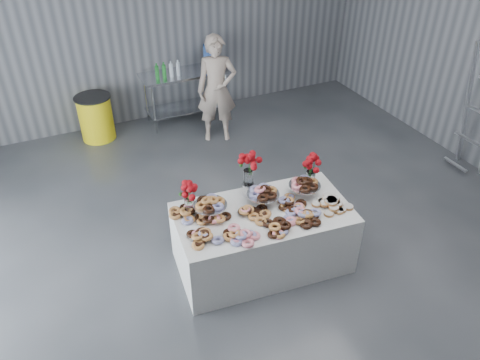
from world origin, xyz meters
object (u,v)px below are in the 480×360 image
object	(u,v)px
person	(217,89)
stepladder	(479,111)
trash_barrel	(96,118)
display_table	(263,238)
water_jug	(211,53)
prep_table	(186,88)

from	to	relation	value
person	stepladder	bearing A→B (deg)	-20.35
person	trash_barrel	world-z (taller)	person
display_table	stepladder	size ratio (longest dim) A/B	0.98
display_table	person	distance (m)	3.08
water_jug	stepladder	bearing A→B (deg)	-50.23
display_table	prep_table	bearing A→B (deg)	83.53
stepladder	display_table	bearing A→B (deg)	-172.08
prep_table	water_jug	size ratio (longest dim) A/B	2.71
display_table	trash_barrel	bearing A→B (deg)	106.87
water_jug	trash_barrel	xyz separation A→B (m)	(-2.07, 0.00, -0.77)
prep_table	person	size ratio (longest dim) A/B	0.87
water_jug	person	size ratio (longest dim) A/B	0.32
stepladder	water_jug	bearing A→B (deg)	129.77
prep_table	person	bearing A→B (deg)	-72.95
display_table	water_jug	xyz separation A→B (m)	(0.93, 3.78, 0.77)
display_table	prep_table	xyz separation A→B (m)	(0.43, 3.78, 0.24)
person	stepladder	distance (m)	3.85
prep_table	person	xyz separation A→B (m)	(0.25, -0.82, 0.24)
display_table	stepladder	world-z (taller)	stepladder
display_table	water_jug	distance (m)	3.97
person	prep_table	bearing A→B (deg)	126.23
trash_barrel	stepladder	bearing A→B (deg)	-34.29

